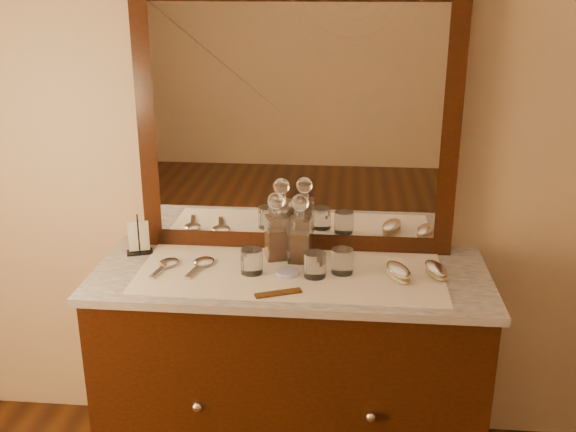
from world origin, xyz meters
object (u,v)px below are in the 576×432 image
Objects in this scene: pin_dish at (288,273)px; hand_mirror_inner at (202,263)px; comb at (278,293)px; hand_mirror_outer at (167,264)px; mirror_frame at (297,122)px; brush_near at (398,272)px; brush_far at (436,270)px; decanter_right at (300,236)px; decanter_left at (276,233)px; dresser_cabinet at (290,376)px; napkin_rack at (139,238)px.

pin_dish is 0.41× the size of hand_mirror_inner.
hand_mirror_outer reaches higher than comb.
mirror_frame reaches higher than comb.
brush_near is at bearing 1.32° from pin_dish.
brush_far is 0.98m from hand_mirror_outer.
decanter_right is 0.51m from brush_far.
mirror_frame is 0.42m from decanter_left.
pin_dish is at bearing -178.68° from brush_near.
hand_mirror_inner reaches higher than comb.
dresser_cabinet is at bearing 60.54° from comb.
mirror_frame is at bearing 144.97° from brush_near.
comb is (-0.02, -0.20, 0.45)m from dresser_cabinet.
decanter_left is at bearing 169.02° from decanter_right.
decanter_left is (0.54, -0.01, 0.04)m from napkin_rack.
napkin_rack is at bearing 178.81° from decanter_left.
comb is (-0.02, -0.16, -0.00)m from pin_dish.
hand_mirror_inner is at bearing -145.21° from mirror_frame.
mirror_frame is 0.56m from pin_dish.
brush_near is at bearing -8.52° from napkin_rack.
brush_near is at bearing -3.80° from dresser_cabinet.
hand_mirror_inner is at bearing 177.39° from dresser_cabinet.
brush_far is (0.49, -0.09, -0.08)m from decanter_right.
mirror_frame reaches higher than pin_dish.
decanter_left reaches higher than brush_far.
hand_mirror_outer is at bearing -163.89° from decanter_left.
hand_mirror_inner is (-0.27, -0.10, -0.09)m from decanter_left.
decanter_left reaches higher than dresser_cabinet.
napkin_rack reaches higher than dresser_cabinet.
brush_far is at bearing 0.64° from hand_mirror_outer.
decanter_right reaches higher than comb.
mirror_frame is 0.71m from hand_mirror_outer.
comb is 0.95× the size of brush_near.
comb is at bearing -93.07° from mirror_frame.
decanter_right reaches higher than decanter_left.
mirror_frame is 7.47× the size of comb.
brush_near reaches higher than dresser_cabinet.
brush_near is (0.36, -0.12, -0.08)m from decanter_right.
decanter_left is at bearing -1.19° from napkin_rack.
dresser_cabinet is 0.97m from mirror_frame.
mirror_frame reaches higher than napkin_rack.
pin_dish is 0.53m from brush_far.
mirror_frame is at bearing 34.79° from hand_mirror_inner.
napkin_rack is 0.19m from hand_mirror_outer.
hand_mirror_inner is (-0.33, -0.23, -0.49)m from mirror_frame.
brush_far is at bearing -0.49° from hand_mirror_inner.
comb is 0.48m from hand_mirror_outer.
brush_near reaches higher than comb.
pin_dish is at bearing -3.98° from hand_mirror_outer.
brush_far is (0.58, -0.10, -0.08)m from decanter_left.
mirror_frame is 0.63m from hand_mirror_inner.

